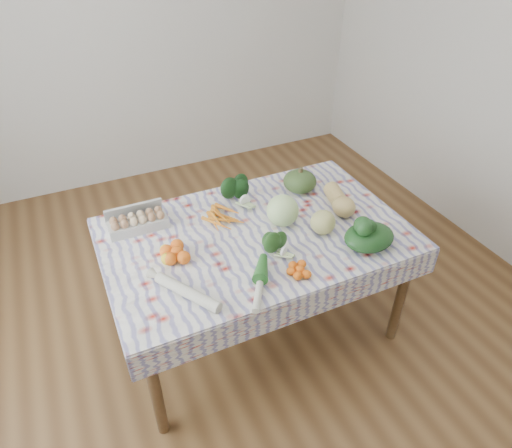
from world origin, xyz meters
name	(u,v)px	position (x,y,z in m)	size (l,w,h in m)	color
ground	(256,325)	(0.00, 0.00, 0.00)	(4.50, 4.50, 0.00)	brown
wall_back	(142,22)	(0.00, 2.25, 1.40)	(4.00, 0.04, 2.80)	silver
dining_table	(256,244)	(0.00, 0.00, 0.68)	(1.60, 1.00, 0.75)	brown
tablecloth	(256,233)	(0.00, 0.00, 0.76)	(1.66, 1.06, 0.01)	silver
egg_carton	(138,223)	(-0.58, 0.30, 0.81)	(0.32, 0.13, 0.09)	#B7B6B1
carrot_bunch	(222,219)	(-0.13, 0.18, 0.78)	(0.23, 0.20, 0.04)	orange
kale_bunch	(240,191)	(0.04, 0.32, 0.84)	(0.18, 0.16, 0.16)	black
kabocha_squash	(300,181)	(0.43, 0.28, 0.83)	(0.21, 0.21, 0.14)	#395325
cabbage	(283,211)	(0.17, 0.01, 0.85)	(0.18, 0.18, 0.18)	#BBE38D
butternut_squash	(339,199)	(0.55, 0.01, 0.83)	(0.13, 0.28, 0.13)	tan
orange_cluster	(177,252)	(-0.46, -0.02, 0.80)	(0.22, 0.22, 0.07)	orange
broccoli	(277,246)	(0.02, -0.21, 0.81)	(0.13, 0.13, 0.10)	#23501C
mandarin_cluster	(300,269)	(0.06, -0.39, 0.79)	(0.16, 0.16, 0.05)	orange
grapefruit	(323,222)	(0.33, -0.15, 0.83)	(0.14, 0.14, 0.14)	#C4C06D
spinach_bag	(369,237)	(0.49, -0.36, 0.82)	(0.28, 0.22, 0.12)	#163816
daikon	(188,292)	(-0.49, -0.31, 0.79)	(0.06, 0.06, 0.39)	beige
leek	(260,284)	(-0.16, -0.40, 0.78)	(0.04, 0.04, 0.35)	beige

